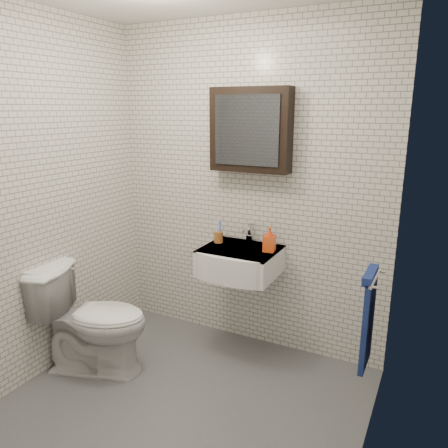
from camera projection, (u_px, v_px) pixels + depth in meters
name	position (u px, v px, depth m)	size (l,w,h in m)	color
ground	(181.00, 406.00, 2.80)	(2.20, 2.00, 0.01)	#53555C
room_shell	(175.00, 180.00, 2.42)	(2.22, 2.02, 2.51)	silver
washbasin	(238.00, 262.00, 3.21)	(0.55, 0.50, 0.20)	white
faucet	(249.00, 234.00, 3.34)	(0.06, 0.20, 0.15)	silver
mirror_cabinet	(251.00, 130.00, 3.14)	(0.60, 0.15, 0.60)	black
towel_rail	(368.00, 315.00, 2.45)	(0.09, 0.30, 0.58)	silver
toothbrush_cup	(218.00, 236.00, 3.35)	(0.07, 0.07, 0.19)	#9D5E27
soap_bottle	(269.00, 239.00, 3.13)	(0.08, 0.08, 0.18)	#FF9F1A
toilet	(93.00, 319.00, 3.12)	(0.44, 0.77, 0.79)	white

